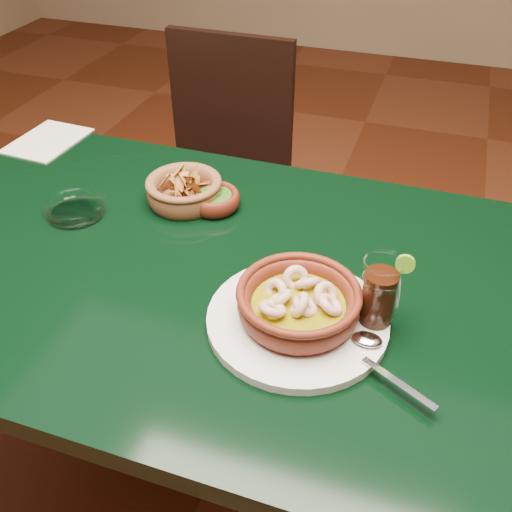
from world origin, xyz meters
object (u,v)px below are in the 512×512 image
(shrimp_plate, at_px, (299,308))
(chip_basket, at_px, (184,190))
(dining_chair, at_px, (219,176))
(cola_drink, at_px, (379,296))
(dining_table, at_px, (192,300))

(shrimp_plate, xyz_separation_m, chip_basket, (-0.32, 0.27, -0.01))
(dining_chair, xyz_separation_m, cola_drink, (0.58, -0.77, 0.32))
(shrimp_plate, height_order, chip_basket, chip_basket)
(dining_table, distance_m, shrimp_plate, 0.29)
(dining_table, distance_m, chip_basket, 0.24)
(cola_drink, bearing_deg, shrimp_plate, -164.45)
(shrimp_plate, distance_m, chip_basket, 0.42)
(dining_table, relative_size, chip_basket, 6.29)
(dining_table, xyz_separation_m, cola_drink, (0.35, -0.06, 0.16))
(dining_table, relative_size, shrimp_plate, 3.20)
(dining_chair, xyz_separation_m, chip_basket, (0.14, -0.53, 0.28))
(chip_basket, bearing_deg, dining_chair, 105.30)
(dining_table, bearing_deg, chip_basket, 115.62)
(chip_basket, bearing_deg, cola_drink, -28.68)
(dining_table, xyz_separation_m, dining_chair, (-0.23, 0.71, -0.16))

